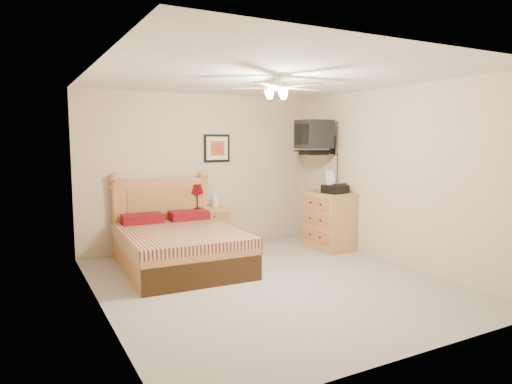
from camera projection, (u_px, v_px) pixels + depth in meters
floor at (269, 282)px, 5.68m from camera, size 4.50×4.50×0.00m
ceiling at (270, 77)px, 5.39m from camera, size 4.00×4.50×0.04m
wall_back at (201, 171)px, 7.51m from camera, size 4.00×0.04×2.50m
wall_front at (413, 206)px, 3.57m from camera, size 4.00×0.04×2.50m
wall_left at (98, 191)px, 4.60m from camera, size 0.04×4.50×2.50m
wall_right at (391, 176)px, 6.48m from camera, size 0.04×4.50×2.50m
bed at (180, 222)px, 6.23m from camera, size 1.59×2.04×1.28m
nightstand at (209, 228)px, 7.41m from camera, size 0.63×0.48×0.66m
table_lamp at (197, 197)px, 7.29m from camera, size 0.22×0.22×0.39m
lotion_bottle at (215, 199)px, 7.45m from camera, size 0.12×0.12×0.26m
framed_picture at (217, 148)px, 7.57m from camera, size 0.46×0.04×0.46m
dresser at (330, 221)px, 7.37m from camera, size 0.56×0.79×0.92m
fax_machine at (335, 182)px, 7.16m from camera, size 0.38×0.39×0.35m
magazine_lower at (316, 190)px, 7.52m from camera, size 0.31×0.35×0.03m
magazine_upper at (316, 189)px, 7.51m from camera, size 0.27×0.30×0.02m
wall_tv at (321, 137)px, 7.47m from camera, size 0.56×0.46×0.58m
ceiling_fan at (279, 87)px, 5.23m from camera, size 1.14×1.14×0.28m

